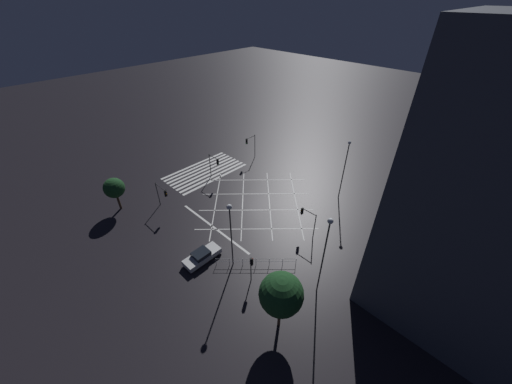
{
  "coord_description": "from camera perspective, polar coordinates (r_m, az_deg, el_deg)",
  "views": [
    {
      "loc": [
        23.78,
        23.21,
        25.26
      ],
      "look_at": [
        0.0,
        0.0,
        1.73
      ],
      "focal_mm": 20.0,
      "sensor_mm": 36.0,
      "label": 1
    }
  ],
  "objects": [
    {
      "name": "street_lamp_west",
      "position": [
        41.31,
        17.43,
        5.52
      ],
      "size": [
        0.43,
        0.43,
        9.14
      ],
      "color": "#2D2D30",
      "rests_on": "ground_plane"
    },
    {
      "name": "traffic_light_median_north",
      "position": [
        35.42,
        10.21,
        -4.88
      ],
      "size": [
        0.36,
        2.28,
        3.72
      ],
      "rotation": [
        0.0,
        0.0,
        -1.57
      ],
      "color": "#2D2D30",
      "rests_on": "ground_plane"
    },
    {
      "name": "street_lamp_far",
      "position": [
        26.64,
        13.78,
        -10.14
      ],
      "size": [
        0.51,
        0.51,
        9.73
      ],
      "color": "#2D2D30",
      "rests_on": "ground_plane"
    },
    {
      "name": "street_lamp_east",
      "position": [
        28.95,
        -5.15,
        -6.12
      ],
      "size": [
        0.55,
        0.55,
        8.46
      ],
      "color": "#2D2D30",
      "rests_on": "ground_plane"
    },
    {
      "name": "pedestrian_railing",
      "position": [
        32.61,
        0.0,
        -13.62
      ],
      "size": [
        6.29,
        6.44,
        1.05
      ],
      "rotation": [
        0.0,
        0.0,
        2.34
      ],
      "color": "#9EA0A5",
      "rests_on": "ground_plane"
    },
    {
      "name": "road_markings",
      "position": [
        46.86,
        -7.91,
        2.32
      ],
      "size": [
        19.78,
        25.48,
        0.01
      ],
      "color": "silver",
      "rests_on": "ground_plane"
    },
    {
      "name": "traffic_light_se_cross",
      "position": [
        40.72,
        -18.27,
        -0.12
      ],
      "size": [
        0.36,
        2.82,
        3.84
      ],
      "rotation": [
        0.0,
        0.0,
        1.57
      ],
      "color": "#2D2D30",
      "rests_on": "ground_plane"
    },
    {
      "name": "street_tree_far",
      "position": [
        42.91,
        -26.51,
        0.7
      ],
      "size": [
        2.77,
        2.77,
        4.91
      ],
      "color": "#473323",
      "rests_on": "ground_plane"
    },
    {
      "name": "traffic_light_ne_main",
      "position": [
        30.02,
        -0.91,
        -14.34
      ],
      "size": [
        0.39,
        0.36,
        3.33
      ],
      "rotation": [
        0.0,
        0.0,
        3.14
      ],
      "color": "#2D2D30",
      "rests_on": "ground_plane"
    },
    {
      "name": "street_tree_near",
      "position": [
        25.31,
        5.05,
        -19.7
      ],
      "size": [
        3.82,
        3.82,
        6.5
      ],
      "color": "#473323",
      "rests_on": "ground_plane"
    },
    {
      "name": "ground_plane",
      "position": [
        41.74,
        0.0,
        -1.93
      ],
      "size": [
        200.0,
        200.0,
        0.0
      ],
      "primitive_type": "plane",
      "color": "black"
    },
    {
      "name": "traffic_light_sw_main",
      "position": [
        51.14,
        -1.14,
        9.8
      ],
      "size": [
        2.32,
        0.36,
        4.43
      ],
      "color": "#2D2D30",
      "rests_on": "ground_plane"
    },
    {
      "name": "waiting_car",
      "position": [
        33.75,
        -10.75,
        -12.45
      ],
      "size": [
        4.42,
        1.71,
        1.28
      ],
      "rotation": [
        0.0,
        0.0,
        3.14
      ],
      "color": "silver",
      "rests_on": "ground_plane"
    },
    {
      "name": "traffic_light_median_south",
      "position": [
        45.73,
        -8.35,
        5.82
      ],
      "size": [
        0.36,
        2.4,
        4.12
      ],
      "rotation": [
        0.0,
        0.0,
        1.57
      ],
      "color": "#2D2D30",
      "rests_on": "ground_plane"
    }
  ]
}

